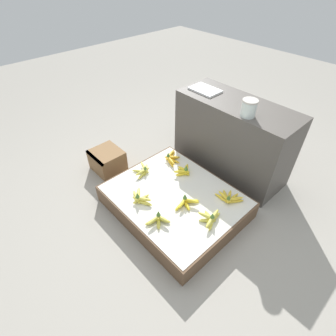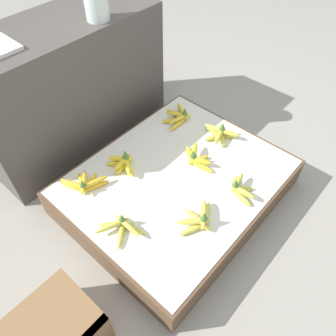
{
  "view_description": "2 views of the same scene",
  "coord_description": "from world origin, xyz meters",
  "px_view_note": "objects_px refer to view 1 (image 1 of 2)",
  "views": [
    {
      "loc": [
        1.13,
        -1.12,
        1.84
      ],
      "look_at": [
        -0.14,
        0.05,
        0.37
      ],
      "focal_mm": 28.0,
      "sensor_mm": 36.0,
      "label": 1
    },
    {
      "loc": [
        -0.87,
        -0.71,
        1.51
      ],
      "look_at": [
        -0.04,
        0.03,
        0.26
      ],
      "focal_mm": 35.0,
      "sensor_mm": 36.0,
      "label": 2
    }
  ],
  "objects_px": {
    "wooden_crate": "(107,160)",
    "foam_tray_white": "(205,90)",
    "banana_bunch_middle_midright": "(186,202)",
    "banana_bunch_front_midleft": "(140,198)",
    "banana_bunch_front_midright": "(158,220)",
    "banana_bunch_back_right": "(229,198)",
    "banana_bunch_back_left": "(171,158)",
    "banana_bunch_middle_right": "(210,219)",
    "glass_jar": "(249,108)",
    "banana_bunch_middle_left": "(143,170)",
    "banana_bunch_back_midleft": "(184,171)"
  },
  "relations": [
    {
      "from": "glass_jar",
      "to": "wooden_crate",
      "type": "bearing_deg",
      "value": -141.77
    },
    {
      "from": "foam_tray_white",
      "to": "banana_bunch_middle_midright",
      "type": "bearing_deg",
      "value": -54.84
    },
    {
      "from": "banana_bunch_middle_right",
      "to": "banana_bunch_middle_left",
      "type": "bearing_deg",
      "value": -178.12
    },
    {
      "from": "banana_bunch_middle_midright",
      "to": "banana_bunch_back_left",
      "type": "height_order",
      "value": "banana_bunch_middle_midright"
    },
    {
      "from": "banana_bunch_middle_midright",
      "to": "banana_bunch_middle_right",
      "type": "xyz_separation_m",
      "value": [
        0.25,
        0.02,
        -0.0
      ]
    },
    {
      "from": "banana_bunch_back_midleft",
      "to": "banana_bunch_front_midright",
      "type": "bearing_deg",
      "value": -64.16
    },
    {
      "from": "banana_bunch_middle_right",
      "to": "glass_jar",
      "type": "bearing_deg",
      "value": 110.23
    },
    {
      "from": "banana_bunch_back_left",
      "to": "glass_jar",
      "type": "bearing_deg",
      "value": 35.16
    },
    {
      "from": "glass_jar",
      "to": "foam_tray_white",
      "type": "xyz_separation_m",
      "value": [
        -0.56,
        0.11,
        -0.06
      ]
    },
    {
      "from": "banana_bunch_middle_midright",
      "to": "foam_tray_white",
      "type": "bearing_deg",
      "value": 125.16
    },
    {
      "from": "wooden_crate",
      "to": "foam_tray_white",
      "type": "relative_size",
      "value": 1.08
    },
    {
      "from": "banana_bunch_middle_midright",
      "to": "wooden_crate",
      "type": "bearing_deg",
      "value": -172.96
    },
    {
      "from": "wooden_crate",
      "to": "banana_bunch_middle_left",
      "type": "relative_size",
      "value": 1.47
    },
    {
      "from": "banana_bunch_middle_left",
      "to": "banana_bunch_middle_midright",
      "type": "xyz_separation_m",
      "value": [
        0.57,
        0.01,
        0.01
      ]
    },
    {
      "from": "banana_bunch_front_midright",
      "to": "banana_bunch_back_left",
      "type": "xyz_separation_m",
      "value": [
        -0.5,
        0.61,
        -0.0
      ]
    },
    {
      "from": "foam_tray_white",
      "to": "banana_bunch_back_midleft",
      "type": "bearing_deg",
      "value": -62.96
    },
    {
      "from": "wooden_crate",
      "to": "banana_bunch_middle_midright",
      "type": "xyz_separation_m",
      "value": [
        1.03,
        0.13,
        0.09
      ]
    },
    {
      "from": "banana_bunch_front_midleft",
      "to": "banana_bunch_front_midright",
      "type": "distance_m",
      "value": 0.28
    },
    {
      "from": "banana_bunch_back_left",
      "to": "banana_bunch_back_right",
      "type": "relative_size",
      "value": 0.87
    },
    {
      "from": "banana_bunch_middle_left",
      "to": "banana_bunch_back_midleft",
      "type": "relative_size",
      "value": 1.08
    },
    {
      "from": "banana_bunch_front_midleft",
      "to": "banana_bunch_back_left",
      "type": "distance_m",
      "value": 0.61
    },
    {
      "from": "banana_bunch_front_midleft",
      "to": "banana_bunch_front_midright",
      "type": "height_order",
      "value": "banana_bunch_front_midleft"
    },
    {
      "from": "banana_bunch_middle_right",
      "to": "banana_bunch_back_midleft",
      "type": "relative_size",
      "value": 1.11
    },
    {
      "from": "banana_bunch_middle_left",
      "to": "banana_bunch_middle_midright",
      "type": "height_order",
      "value": "banana_bunch_middle_midright"
    },
    {
      "from": "banana_bunch_front_midleft",
      "to": "wooden_crate",
      "type": "bearing_deg",
      "value": 170.07
    },
    {
      "from": "banana_bunch_middle_midright",
      "to": "glass_jar",
      "type": "bearing_deg",
      "value": 89.9
    },
    {
      "from": "banana_bunch_middle_right",
      "to": "banana_bunch_middle_midright",
      "type": "bearing_deg",
      "value": -175.61
    },
    {
      "from": "wooden_crate",
      "to": "banana_bunch_front_midright",
      "type": "xyz_separation_m",
      "value": [
        1.01,
        -0.17,
        0.09
      ]
    },
    {
      "from": "banana_bunch_front_midleft",
      "to": "banana_bunch_front_midright",
      "type": "xyz_separation_m",
      "value": [
        0.28,
        -0.04,
        -0.0
      ]
    },
    {
      "from": "banana_bunch_back_midleft",
      "to": "wooden_crate",
      "type": "bearing_deg",
      "value": -151.85
    },
    {
      "from": "banana_bunch_middle_right",
      "to": "banana_bunch_back_midleft",
      "type": "xyz_separation_m",
      "value": [
        -0.54,
        0.25,
        0.0
      ]
    },
    {
      "from": "wooden_crate",
      "to": "banana_bunch_back_left",
      "type": "height_order",
      "value": "banana_bunch_back_left"
    },
    {
      "from": "banana_bunch_middle_left",
      "to": "banana_bunch_middle_right",
      "type": "bearing_deg",
      "value": 1.88
    },
    {
      "from": "banana_bunch_back_left",
      "to": "foam_tray_white",
      "type": "xyz_separation_m",
      "value": [
        -0.04,
        0.48,
        0.56
      ]
    },
    {
      "from": "banana_bunch_back_left",
      "to": "banana_bunch_back_right",
      "type": "xyz_separation_m",
      "value": [
        0.73,
        -0.01,
        0.0
      ]
    },
    {
      "from": "banana_bunch_middle_midright",
      "to": "banana_bunch_front_midleft",
      "type": "bearing_deg",
      "value": -139.59
    },
    {
      "from": "banana_bunch_front_midleft",
      "to": "banana_bunch_back_midleft",
      "type": "height_order",
      "value": "same"
    },
    {
      "from": "banana_bunch_front_midleft",
      "to": "banana_bunch_front_midright",
      "type": "bearing_deg",
      "value": -7.79
    },
    {
      "from": "banana_bunch_middle_midright",
      "to": "banana_bunch_front_midright",
      "type": "bearing_deg",
      "value": -93.89
    },
    {
      "from": "wooden_crate",
      "to": "banana_bunch_middle_left",
      "type": "xyz_separation_m",
      "value": [
        0.46,
        0.12,
        0.09
      ]
    },
    {
      "from": "banana_bunch_back_midleft",
      "to": "banana_bunch_middle_midright",
      "type": "bearing_deg",
      "value": -42.55
    },
    {
      "from": "banana_bunch_back_left",
      "to": "banana_bunch_back_right",
      "type": "height_order",
      "value": "banana_bunch_back_right"
    },
    {
      "from": "banana_bunch_back_midleft",
      "to": "glass_jar",
      "type": "height_order",
      "value": "glass_jar"
    },
    {
      "from": "wooden_crate",
      "to": "banana_bunch_back_midleft",
      "type": "xyz_separation_m",
      "value": [
        0.74,
        0.4,
        0.1
      ]
    },
    {
      "from": "banana_bunch_middle_right",
      "to": "banana_bunch_back_midleft",
      "type": "distance_m",
      "value": 0.59
    },
    {
      "from": "banana_bunch_middle_left",
      "to": "banana_bunch_back_right",
      "type": "distance_m",
      "value": 0.84
    },
    {
      "from": "banana_bunch_front_midright",
      "to": "banana_bunch_back_left",
      "type": "distance_m",
      "value": 0.79
    },
    {
      "from": "banana_bunch_front_midright",
      "to": "banana_bunch_middle_midright",
      "type": "xyz_separation_m",
      "value": [
        0.02,
        0.29,
        0.0
      ]
    },
    {
      "from": "banana_bunch_middle_midright",
      "to": "banana_bunch_back_right",
      "type": "bearing_deg",
      "value": 55.51
    },
    {
      "from": "wooden_crate",
      "to": "glass_jar",
      "type": "distance_m",
      "value": 1.5
    }
  ]
}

